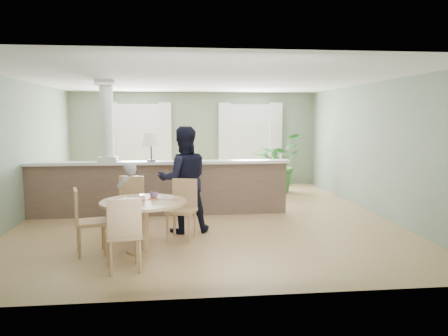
{
  "coord_description": "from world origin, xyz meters",
  "views": [
    {
      "loc": [
        -0.57,
        -8.62,
        1.99
      ],
      "look_at": [
        0.28,
        -1.0,
        1.09
      ],
      "focal_mm": 35.0,
      "sensor_mm": 36.0,
      "label": 1
    }
  ],
  "objects": [
    {
      "name": "chair_near",
      "position": [
        -1.24,
        -3.08,
        0.54
      ],
      "size": [
        0.52,
        0.52,
        0.98
      ],
      "rotation": [
        0.0,
        0.0,
        3.34
      ],
      "color": "tan",
      "rests_on": "ground"
    },
    {
      "name": "pony_wall",
      "position": [
        -0.99,
        0.2,
        0.71
      ],
      "size": [
        5.32,
        0.38,
        2.7
      ],
      "color": "#775A4C",
      "rests_on": "ground"
    },
    {
      "name": "room_shell",
      "position": [
        -0.03,
        0.63,
        1.81
      ],
      "size": [
        7.02,
        8.02,
        2.71
      ],
      "color": "gray",
      "rests_on": "ground"
    },
    {
      "name": "child_person",
      "position": [
        -1.37,
        -1.04,
        0.61
      ],
      "size": [
        0.5,
        0.4,
        1.22
      ],
      "primitive_type": "imported",
      "rotation": [
        0.0,
        0.0,
        3.4
      ],
      "color": "#AAAAAF",
      "rests_on": "ground"
    },
    {
      "name": "houseplant",
      "position": [
        2.12,
        2.75,
        0.78
      ],
      "size": [
        1.84,
        1.86,
        1.56
      ],
      "primitive_type": "imported",
      "rotation": [
        0.0,
        0.0,
        0.85
      ],
      "color": "#2F6A2A",
      "rests_on": "ground"
    },
    {
      "name": "ground",
      "position": [
        0.0,
        0.0,
        0.0
      ],
      "size": [
        8.0,
        8.0,
        0.0
      ],
      "primitive_type": "plane",
      "color": "tan",
      "rests_on": "ground"
    },
    {
      "name": "sofa",
      "position": [
        -0.19,
        1.95,
        0.41
      ],
      "size": [
        2.96,
        1.65,
        0.82
      ],
      "primitive_type": "imported",
      "rotation": [
        0.0,
        0.0,
        -0.21
      ],
      "color": "#8E724D",
      "rests_on": "ground"
    },
    {
      "name": "dining_table",
      "position": [
        -1.04,
        -2.2,
        0.61
      ],
      "size": [
        1.26,
        1.26,
        0.86
      ],
      "rotation": [
        0.0,
        0.0,
        0.22
      ],
      "color": "tan",
      "rests_on": "ground"
    },
    {
      "name": "man_person",
      "position": [
        -0.43,
        -1.14,
        0.92
      ],
      "size": [
        0.97,
        0.8,
        1.83
      ],
      "primitive_type": "imported",
      "rotation": [
        0.0,
        0.0,
        3.26
      ],
      "color": "black",
      "rests_on": "ground"
    },
    {
      "name": "chair_far_man",
      "position": [
        -0.46,
        -1.55,
        0.54
      ],
      "size": [
        0.55,
        0.55,
        0.98
      ],
      "rotation": [
        0.0,
        0.0,
        -0.31
      ],
      "color": "tan",
      "rests_on": "ground"
    },
    {
      "name": "chair_far_boy",
      "position": [
        -1.34,
        -1.24,
        0.55
      ],
      "size": [
        0.51,
        0.51,
        0.99
      ],
      "rotation": [
        0.0,
        0.0,
        -0.16
      ],
      "color": "tan",
      "rests_on": "ground"
    },
    {
      "name": "chair_side",
      "position": [
        -1.87,
        -2.27,
        0.53
      ],
      "size": [
        0.53,
        0.53,
        0.97
      ],
      "rotation": [
        0.0,
        0.0,
        1.82
      ],
      "color": "tan",
      "rests_on": "ground"
    }
  ]
}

